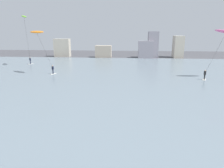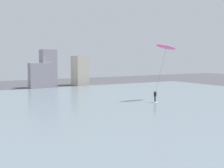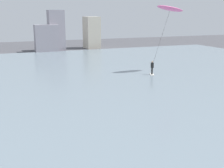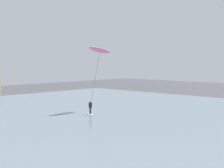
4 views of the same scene
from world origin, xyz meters
name	(u,v)px [view 3 (image 3 of 4)]	position (x,y,z in m)	size (l,w,h in m)	color
water_bay	(21,85)	(0.00, 30.25, 0.05)	(84.00, 52.00, 0.10)	slate
far_shore_buildings	(20,36)	(2.86, 58.35, 2.95)	(39.68, 5.51, 7.79)	beige
kitesurfer_pink	(169,13)	(17.88, 31.00, 7.28)	(5.58, 3.01, 8.26)	silver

